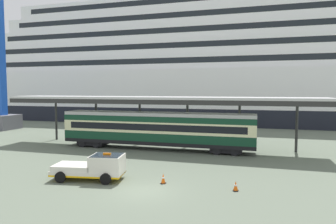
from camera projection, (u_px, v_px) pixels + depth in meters
ground_plane at (144, 191)px, 19.76m from camera, size 400.00×400.00×0.00m
cruise_ship at (311, 66)px, 61.86m from camera, size 158.75×28.32×34.18m
platform_canopy at (157, 99)px, 33.72m from camera, size 35.47×5.09×5.83m
train_carriage at (156, 129)px, 33.52m from camera, size 21.42×2.81×4.11m
service_truck at (95, 167)px, 22.23m from camera, size 5.45×2.85×2.02m
traffic_cone_near at (236, 186)px, 19.82m from camera, size 0.36×0.36×0.66m
traffic_cone_mid at (163, 178)px, 21.39m from camera, size 0.36×0.36×0.73m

